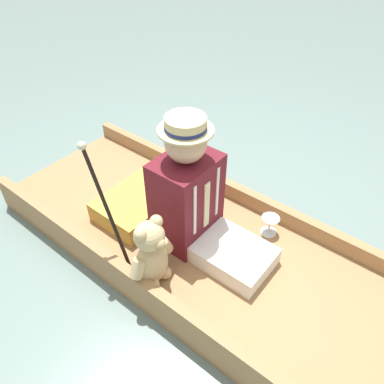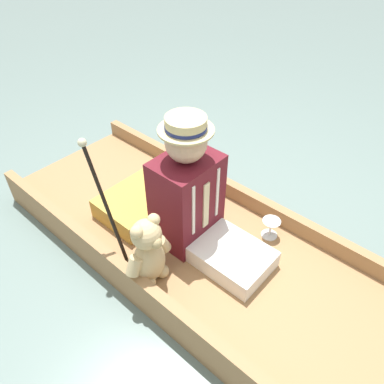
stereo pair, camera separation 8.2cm
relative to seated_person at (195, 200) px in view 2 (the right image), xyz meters
The scene contains 7 objects.
ground_plane 0.45m from the seated_person, 110.24° to the left, with size 16.00×16.00×0.00m, color slate.
punt_boat 0.37m from the seated_person, 110.24° to the left, with size 1.00×2.67×0.25m.
seat_cushion 0.50m from the seated_person, 87.43° to the right, with size 0.55×0.38×0.13m.
seated_person is the anchor object (origin of this frame).
teddy_bear 0.39m from the seated_person, ahead, with size 0.30×0.18×0.43m.
wine_glass 0.51m from the seated_person, 135.47° to the left, with size 0.11×0.11×0.12m.
walking_cane 0.50m from the seated_person, 34.29° to the right, with size 0.04×0.25×0.75m.
Camera 2 is at (1.17, 1.02, 1.82)m, focal length 35.00 mm.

